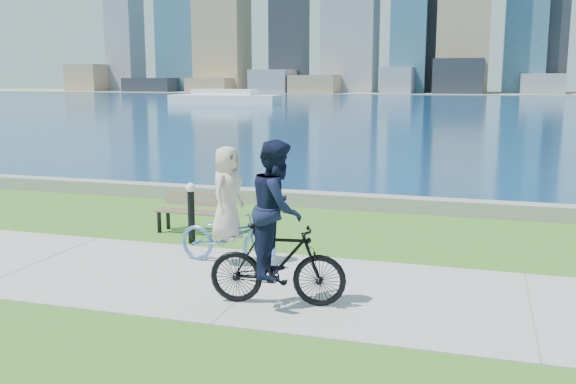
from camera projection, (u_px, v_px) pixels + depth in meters
name	position (u px, v px, depth m)	size (l,w,h in m)	color
ground	(256.00, 284.00, 9.93)	(320.00, 320.00, 0.00)	#2E661A
concrete_path	(256.00, 284.00, 9.93)	(80.00, 3.50, 0.02)	#9A9A95
seawall	(342.00, 201.00, 15.73)	(90.00, 0.50, 0.35)	gray
bay_water	(458.00, 104.00, 77.68)	(320.00, 131.00, 0.01)	navy
far_shore	(470.00, 93.00, 132.26)	(320.00, 30.00, 0.12)	gray
ferry_near	(225.00, 98.00, 77.12)	(13.32, 3.81, 1.81)	white
park_bench	(195.00, 209.00, 13.17)	(1.60, 0.63, 0.81)	black
bollard_lamp	(191.00, 209.00, 12.29)	(0.19, 0.19, 1.18)	black
cyclist_woman	(227.00, 221.00, 10.86)	(0.80, 1.87, 2.02)	#4F81BF
cyclist_man	(277.00, 237.00, 8.83)	(0.84, 1.98, 2.32)	black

